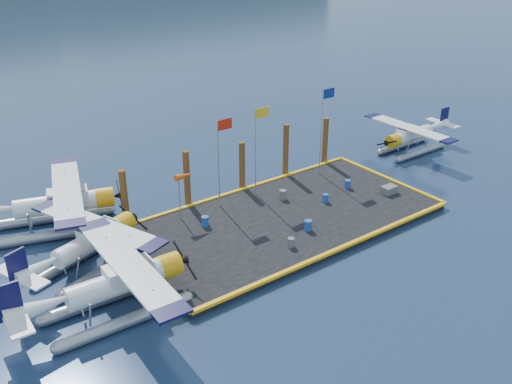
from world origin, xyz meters
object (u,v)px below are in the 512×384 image
(piling_0, at_px, (125,200))
(seaplane_b, at_px, (93,243))
(drum_2, at_px, (325,198))
(drum_3, at_px, (291,242))
(drum_4, at_px, (348,184))
(piling_1, at_px, (187,181))
(piling_2, at_px, (242,167))
(piling_3, at_px, (286,152))
(flagpole_blue, at_px, (324,119))
(windsock, at_px, (185,177))
(seaplane_c, at_px, (62,206))
(flagpole_yellow, at_px, (258,138))
(seaplane_d, at_px, (410,137))
(flagpole_red, at_px, (221,150))
(seaplane_a, at_px, (122,285))
(drum_5, at_px, (283,195))
(drum_1, at_px, (308,225))
(drum_0, at_px, (205,221))
(piling_4, at_px, (325,142))
(crate, at_px, (389,190))

(piling_0, bearing_deg, seaplane_b, -138.66)
(drum_2, xyz_separation_m, drum_3, (-5.67, -3.14, 0.00))
(drum_4, distance_m, piling_0, 15.69)
(seaplane_b, bearing_deg, drum_2, 60.50)
(drum_4, bearing_deg, piling_1, 155.76)
(piling_2, distance_m, piling_3, 4.01)
(flagpole_blue, height_order, windsock, flagpole_blue)
(seaplane_c, bearing_deg, flagpole_yellow, 90.67)
(seaplane_d, bearing_deg, seaplane_b, 91.42)
(seaplane_c, xyz_separation_m, drum_4, (18.16, -6.92, -0.93))
(piling_1, bearing_deg, flagpole_yellow, -18.79)
(flagpole_red, distance_m, piling_2, 4.07)
(seaplane_a, height_order, piling_1, piling_1)
(drum_5, relative_size, flagpole_blue, 0.10)
(drum_1, bearing_deg, drum_0, 138.37)
(seaplane_b, distance_m, drum_5, 13.39)
(piling_1, relative_size, piling_3, 0.98)
(flagpole_red, height_order, piling_3, flagpole_red)
(drum_5, height_order, flagpole_yellow, flagpole_yellow)
(drum_3, bearing_deg, seaplane_d, 19.25)
(drum_2, bearing_deg, drum_0, 166.29)
(seaplane_b, bearing_deg, piling_4, 77.79)
(seaplane_d, distance_m, drum_2, 13.10)
(piling_0, bearing_deg, drum_2, -24.01)
(seaplane_a, relative_size, piling_2, 2.70)
(drum_1, bearing_deg, drum_2, 32.24)
(drum_5, distance_m, flagpole_yellow, 4.24)
(flagpole_red, distance_m, piling_1, 3.28)
(drum_0, xyz_separation_m, drum_5, (6.30, 0.02, 0.01))
(piling_2, relative_size, piling_4, 0.95)
(drum_4, xyz_separation_m, crate, (1.72, -2.36, -0.03))
(drum_3, height_order, piling_0, piling_0)
(seaplane_c, relative_size, seaplane_d, 1.21)
(seaplane_c, height_order, windsock, seaplane_c)
(seaplane_c, xyz_separation_m, drum_5, (13.29, -5.56, -0.89))
(drum_3, distance_m, piling_0, 10.77)
(piling_2, bearing_deg, seaplane_b, -166.66)
(seaplane_c, distance_m, drum_5, 14.44)
(flagpole_yellow, distance_m, piling_4, 8.35)
(drum_5, bearing_deg, flagpole_red, 155.70)
(flagpole_red, relative_size, piling_0, 1.50)
(drum_2, relative_size, crate, 0.54)
(drum_5, bearing_deg, drum_0, -179.82)
(drum_1, xyz_separation_m, flagpole_blue, (6.64, 6.03, 3.95))
(flagpole_blue, xyz_separation_m, piling_2, (-6.20, 1.60, -2.79))
(drum_0, height_order, drum_5, drum_5)
(crate, height_order, flagpole_yellow, flagpole_yellow)
(flagpole_red, bearing_deg, windsock, 180.00)
(drum_1, height_order, crate, drum_1)
(drum_4, xyz_separation_m, flagpole_red, (-8.71, 3.09, 3.69))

